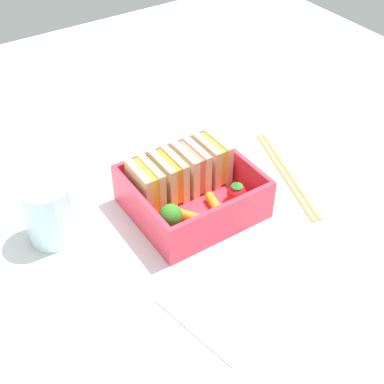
{
  "coord_description": "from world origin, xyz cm",
  "views": [
    {
      "loc": [
        -27.82,
        -42.21,
        46.43
      ],
      "look_at": [
        0.0,
        0.0,
        2.7
      ],
      "focal_mm": 50.0,
      "sensor_mm": 36.0,
      "label": 1
    }
  ],
  "objects_px": {
    "carrot_stick_left": "(192,217)",
    "drinking_glass": "(49,212)",
    "strawberry_far_left": "(237,193)",
    "folded_napkin": "(240,291)",
    "sandwich_center": "(191,168)",
    "carrot_stick_far_left": "(215,205)",
    "broccoli_floret": "(171,217)",
    "sandwich_center_right": "(212,159)",
    "chopstick_pair": "(286,172)",
    "sandwich_left": "(146,186)",
    "sandwich_center_left": "(169,177)"
  },
  "relations": [
    {
      "from": "sandwich_center_right",
      "to": "drinking_glass",
      "type": "height_order",
      "value": "drinking_glass"
    },
    {
      "from": "broccoli_floret",
      "to": "folded_napkin",
      "type": "bearing_deg",
      "value": -80.56
    },
    {
      "from": "carrot_stick_left",
      "to": "drinking_glass",
      "type": "relative_size",
      "value": 0.69
    },
    {
      "from": "sandwich_center_left",
      "to": "carrot_stick_left",
      "type": "height_order",
      "value": "sandwich_center_left"
    },
    {
      "from": "sandwich_center",
      "to": "carrot_stick_far_left",
      "type": "distance_m",
      "value": 0.06
    },
    {
      "from": "broccoli_floret",
      "to": "carrot_stick_far_left",
      "type": "relative_size",
      "value": 0.97
    },
    {
      "from": "chopstick_pair",
      "to": "sandwich_center_right",
      "type": "bearing_deg",
      "value": 156.72
    },
    {
      "from": "strawberry_far_left",
      "to": "drinking_glass",
      "type": "xyz_separation_m",
      "value": [
        -0.21,
        0.08,
        0.01
      ]
    },
    {
      "from": "sandwich_center",
      "to": "carrot_stick_far_left",
      "type": "bearing_deg",
      "value": -90.87
    },
    {
      "from": "strawberry_far_left",
      "to": "drinking_glass",
      "type": "relative_size",
      "value": 0.39
    },
    {
      "from": "sandwich_center",
      "to": "carrot_stick_left",
      "type": "distance_m",
      "value": 0.07
    },
    {
      "from": "sandwich_center_left",
      "to": "sandwich_center_right",
      "type": "xyz_separation_m",
      "value": [
        0.07,
        0.0,
        0.0
      ]
    },
    {
      "from": "sandwich_left",
      "to": "sandwich_center_left",
      "type": "height_order",
      "value": "same"
    },
    {
      "from": "sandwich_center_left",
      "to": "carrot_stick_far_left",
      "type": "distance_m",
      "value": 0.07
    },
    {
      "from": "sandwich_center",
      "to": "strawberry_far_left",
      "type": "relative_size",
      "value": 1.86
    },
    {
      "from": "drinking_glass",
      "to": "folded_napkin",
      "type": "distance_m",
      "value": 0.24
    },
    {
      "from": "carrot_stick_left",
      "to": "broccoli_floret",
      "type": "bearing_deg",
      "value": -178.69
    },
    {
      "from": "sandwich_center_left",
      "to": "carrot_stick_left",
      "type": "distance_m",
      "value": 0.06
    },
    {
      "from": "sandwich_center_right",
      "to": "strawberry_far_left",
      "type": "bearing_deg",
      "value": -93.19
    },
    {
      "from": "sandwich_center_right",
      "to": "carrot_stick_left",
      "type": "height_order",
      "value": "sandwich_center_right"
    },
    {
      "from": "strawberry_far_left",
      "to": "chopstick_pair",
      "type": "relative_size",
      "value": 0.16
    },
    {
      "from": "sandwich_center",
      "to": "folded_napkin",
      "type": "xyz_separation_m",
      "value": [
        -0.05,
        -0.17,
        -0.04
      ]
    },
    {
      "from": "carrot_stick_left",
      "to": "drinking_glass",
      "type": "height_order",
      "value": "drinking_glass"
    },
    {
      "from": "sandwich_center_left",
      "to": "drinking_glass",
      "type": "relative_size",
      "value": 0.73
    },
    {
      "from": "broccoli_floret",
      "to": "chopstick_pair",
      "type": "distance_m",
      "value": 0.2
    },
    {
      "from": "carrot_stick_far_left",
      "to": "drinking_glass",
      "type": "height_order",
      "value": "drinking_glass"
    },
    {
      "from": "sandwich_left",
      "to": "drinking_glass",
      "type": "relative_size",
      "value": 0.73
    },
    {
      "from": "sandwich_center_left",
      "to": "chopstick_pair",
      "type": "height_order",
      "value": "sandwich_center_left"
    },
    {
      "from": "sandwich_center_right",
      "to": "folded_napkin",
      "type": "bearing_deg",
      "value": -115.53
    },
    {
      "from": "sandwich_left",
      "to": "sandwich_center_right",
      "type": "relative_size",
      "value": 1.0
    },
    {
      "from": "strawberry_far_left",
      "to": "folded_napkin",
      "type": "bearing_deg",
      "value": -124.86
    },
    {
      "from": "sandwich_center",
      "to": "carrot_stick_left",
      "type": "bearing_deg",
      "value": -122.5
    },
    {
      "from": "sandwich_left",
      "to": "chopstick_pair",
      "type": "height_order",
      "value": "sandwich_left"
    },
    {
      "from": "strawberry_far_left",
      "to": "carrot_stick_left",
      "type": "bearing_deg",
      "value": 179.48
    },
    {
      "from": "sandwich_center_right",
      "to": "chopstick_pair",
      "type": "height_order",
      "value": "sandwich_center_right"
    },
    {
      "from": "sandwich_center_right",
      "to": "sandwich_center",
      "type": "bearing_deg",
      "value": 180.0
    },
    {
      "from": "sandwich_center",
      "to": "sandwich_center_right",
      "type": "height_order",
      "value": "same"
    },
    {
      "from": "sandwich_center_right",
      "to": "folded_napkin",
      "type": "distance_m",
      "value": 0.19
    },
    {
      "from": "sandwich_left",
      "to": "broccoli_floret",
      "type": "height_order",
      "value": "sandwich_left"
    },
    {
      "from": "broccoli_floret",
      "to": "sandwich_left",
      "type": "bearing_deg",
      "value": 90.04
    },
    {
      "from": "sandwich_center_right",
      "to": "carrot_stick_far_left",
      "type": "relative_size",
      "value": 1.43
    },
    {
      "from": "sandwich_left",
      "to": "sandwich_center_right",
      "type": "xyz_separation_m",
      "value": [
        0.1,
        0.0,
        0.0
      ]
    },
    {
      "from": "sandwich_left",
      "to": "strawberry_far_left",
      "type": "bearing_deg",
      "value": -31.02
    },
    {
      "from": "sandwich_center_right",
      "to": "drinking_glass",
      "type": "xyz_separation_m",
      "value": [
        -0.22,
        0.02,
        -0.0
      ]
    },
    {
      "from": "broccoli_floret",
      "to": "strawberry_far_left",
      "type": "bearing_deg",
      "value": 0.05
    },
    {
      "from": "carrot_stick_left",
      "to": "drinking_glass",
      "type": "xyz_separation_m",
      "value": [
        -0.15,
        0.08,
        0.02
      ]
    },
    {
      "from": "drinking_glass",
      "to": "folded_napkin",
      "type": "height_order",
      "value": "drinking_glass"
    },
    {
      "from": "sandwich_center",
      "to": "drinking_glass",
      "type": "distance_m",
      "value": 0.19
    },
    {
      "from": "sandwich_left",
      "to": "carrot_stick_left",
      "type": "relative_size",
      "value": 1.07
    },
    {
      "from": "broccoli_floret",
      "to": "carrot_stick_far_left",
      "type": "height_order",
      "value": "broccoli_floret"
    }
  ]
}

